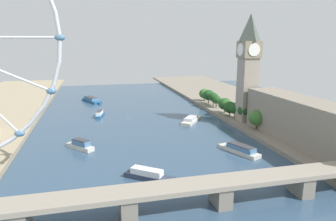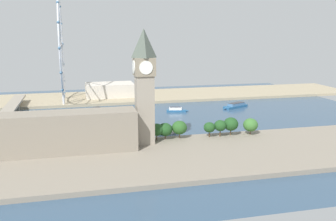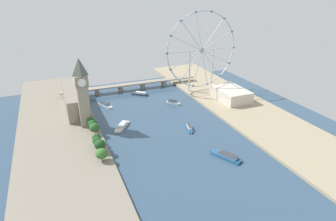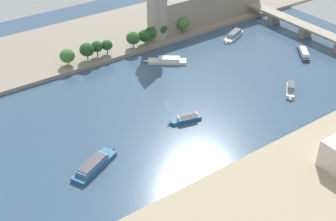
# 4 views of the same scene
# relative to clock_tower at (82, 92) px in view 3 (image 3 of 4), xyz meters

# --- Properties ---
(ground_plane) EXTENTS (408.26, 408.26, 0.00)m
(ground_plane) POSITION_rel_clock_tower_xyz_m (87.03, -50.59, -45.31)
(ground_plane) COLOR #334C66
(riverbank_left) EXTENTS (90.00, 520.00, 3.00)m
(riverbank_left) POSITION_rel_clock_tower_xyz_m (-32.10, -50.59, -43.81)
(riverbank_left) COLOR gray
(riverbank_left) RESTS_ON ground_plane
(riverbank_right) EXTENTS (90.00, 520.00, 3.00)m
(riverbank_right) POSITION_rel_clock_tower_xyz_m (206.15, -50.59, -43.81)
(riverbank_right) COLOR tan
(riverbank_right) RESTS_ON ground_plane
(clock_tower) EXTENTS (15.20, 15.20, 81.42)m
(clock_tower) POSITION_rel_clock_tower_xyz_m (0.00, 0.00, 0.00)
(clock_tower) COLOR gray
(clock_tower) RESTS_ON riverbank_left
(parliament_block) EXTENTS (22.00, 110.39, 27.08)m
(parliament_block) POSITION_rel_clock_tower_xyz_m (-7.79, 63.19, -28.76)
(parliament_block) COLOR gray
(parliament_block) RESTS_ON riverbank_left
(tree_row_embankment) EXTENTS (14.23, 119.81, 14.08)m
(tree_row_embankment) POSITION_rel_clock_tower_xyz_m (4.11, -31.35, -34.16)
(tree_row_embankment) COLOR #513823
(tree_row_embankment) RESTS_ON riverbank_left
(ferris_wheel) EXTENTS (118.58, 3.20, 120.88)m
(ferris_wheel) POSITION_rel_clock_tower_xyz_m (186.33, 60.50, 19.91)
(ferris_wheel) COLOR silver
(ferris_wheel) RESTS_ON riverbank_right
(riverside_hall) EXTENTS (37.43, 57.79, 16.11)m
(riverside_hall) POSITION_rel_clock_tower_xyz_m (207.17, 6.25, -34.25)
(riverside_hall) COLOR beige
(riverside_hall) RESTS_ON riverbank_right
(river_bridge) EXTENTS (220.26, 12.04, 10.70)m
(river_bridge) POSITION_rel_clock_tower_xyz_m (87.03, 109.17, -37.20)
(river_bridge) COLOR gray
(river_bridge) RESTS_ON ground_plane
(tour_boat_0) EXTENTS (18.25, 19.92, 6.23)m
(tour_boat_0) POSITION_rel_clock_tower_xyz_m (125.48, 27.85, -42.81)
(tour_boat_0) COLOR beige
(tour_boat_0) RESTS_ON ground_plane
(tour_boat_1) EXTENTS (16.99, 30.41, 5.28)m
(tour_boat_1) POSITION_rel_clock_tower_xyz_m (33.99, 57.41, -43.10)
(tour_boat_1) COLOR beige
(tour_boat_1) RESTS_ON ground_plane
(tour_boat_2) EXTENTS (25.47, 21.43, 5.38)m
(tour_boat_2) POSITION_rel_clock_tower_xyz_m (91.92, 80.27, -43.09)
(tour_boat_2) COLOR #2D384C
(tour_boat_2) RESTS_ON ground_plane
(tour_boat_3) EXTENTS (25.29, 31.03, 4.58)m
(tour_boat_3) POSITION_rel_clock_tower_xyz_m (38.87, -17.18, -43.46)
(tour_boat_3) COLOR beige
(tour_boat_3) RESTS_ON ground_plane
(tour_boat_4) EXTENTS (9.10, 23.62, 5.39)m
(tour_boat_4) POSITION_rel_clock_tower_xyz_m (111.18, -53.40, -43.10)
(tour_boat_4) COLOR #235684
(tour_boat_4) RESTS_ON ground_plane
(tour_boat_5) EXTENTS (21.19, 34.78, 5.38)m
(tour_boat_5) POSITION_rel_clock_tower_xyz_m (117.81, -122.13, -43.06)
(tour_boat_5) COLOR #235684
(tour_boat_5) RESTS_ON ground_plane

